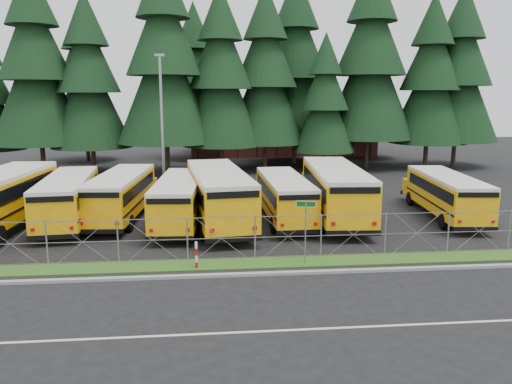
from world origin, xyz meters
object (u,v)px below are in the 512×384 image
bus_5 (283,198)px  striped_bollard (196,255)px  bus_3 (180,201)px  bus_6 (334,192)px  street_sign (306,219)px  bus_east (444,196)px  bus_1 (69,200)px  light_standard (162,119)px  bus_0 (3,201)px  bus_2 (123,196)px  bus_4 (218,196)px

bus_5 → striped_bollard: bus_5 is taller
bus_5 → striped_bollard: 9.48m
bus_3 → bus_6: 9.06m
bus_3 → street_sign: (5.74, -7.43, 0.71)m
bus_east → street_sign: size_ratio=3.53×
bus_5 → bus_3: bearing=-177.0°
bus_east → striped_bollard: size_ratio=8.26×
bus_1 → street_sign: size_ratio=3.69×
bus_3 → bus_6: bearing=7.3°
light_standard → striped_bollard: bearing=-80.9°
bus_0 → bus_east: bus_0 is taller
bus_2 → bus_6: bus_6 is taller
bus_4 → striped_bollard: (-1.07, -7.68, -0.95)m
bus_0 → striped_bollard: bearing=-31.8°
bus_east → street_sign: street_sign is taller
bus_4 → bus_6: bearing=-2.4°
striped_bollard → light_standard: (-2.81, 17.43, 4.90)m
bus_0 → bus_3: bearing=4.0°
bus_1 → street_sign: street_sign is taller
bus_5 → bus_east: (9.70, -0.29, 0.00)m
bus_1 → bus_east: bearing=-7.0°
bus_1 → striped_bollard: size_ratio=8.63×
bus_2 → bus_6: 12.57m
bus_1 → bus_4: (8.46, -0.76, 0.19)m
striped_bollard → bus_1: bearing=131.2°
bus_5 → bus_east: size_ratio=1.00×
bus_5 → bus_east: bus_east is taller
bus_east → striped_bollard: bearing=-146.3°
bus_6 → bus_3: bearing=-172.1°
bus_4 → bus_0: bearing=174.0°
bus_4 → bus_east: bearing=-6.3°
bus_3 → street_sign: street_sign is taller
bus_6 → bus_0: bearing=-173.8°
bus_2 → bus_4: bus_4 is taller
striped_bollard → bus_3: bearing=97.8°
bus_4 → bus_5: bus_4 is taller
bus_4 → striped_bollard: bearing=-104.6°
bus_1 → bus_2: bus_1 is taller
bus_4 → bus_2: bearing=157.6°
bus_4 → light_standard: size_ratio=1.17×
bus_1 → light_standard: light_standard is taller
bus_2 → bus_5: bearing=-2.5°
bus_1 → bus_east: (22.00, -0.65, -0.06)m
bus_5 → bus_2: bearing=171.4°
bus_0 → bus_2: (6.10, 1.73, -0.20)m
bus_6 → striped_bollard: size_ratio=9.87×
light_standard → bus_0: bearing=-128.3°
bus_1 → bus_3: 6.40m
bus_1 → striped_bollard: 11.24m
bus_1 → street_sign: bearing=-39.6°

